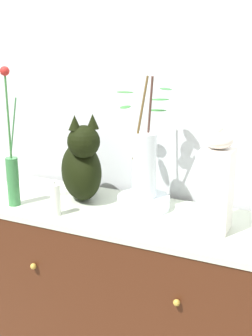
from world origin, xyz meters
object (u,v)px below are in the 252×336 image
object	(u,v)px
vase_slim_green	(12,170)
candle_pillar	(56,200)
bowl_porcelain	(143,202)
vase_glass_clear	(144,163)
cat_sitting	(82,165)
sideboard	(126,309)
jar_lidded_porcelain	(216,183)

from	to	relation	value
vase_slim_green	candle_pillar	bearing A→B (deg)	-5.09
bowl_porcelain	vase_glass_clear	distance (m)	0.16
candle_pillar	bowl_porcelain	bearing A→B (deg)	36.91
bowl_porcelain	cat_sitting	bearing A→B (deg)	-176.07
bowl_porcelain	vase_slim_green	bearing A→B (deg)	-158.92
vase_glass_clear	candle_pillar	distance (m)	0.37
cat_sitting	sideboard	bearing A→B (deg)	-12.21
sideboard	candle_pillar	xyz separation A→B (m)	(-0.23, -0.14, 0.50)
vase_glass_clear	jar_lidded_porcelain	size ratio (longest dim) A/B	1.25
sideboard	jar_lidded_porcelain	size ratio (longest dim) A/B	3.48
cat_sitting	candle_pillar	distance (m)	0.21
sideboard	cat_sitting	size ratio (longest dim) A/B	3.38
cat_sitting	vase_slim_green	distance (m)	0.28
bowl_porcelain	vase_glass_clear	bearing A→B (deg)	101.07
vase_glass_clear	jar_lidded_porcelain	xyz separation A→B (m)	(0.31, -0.08, -0.01)
sideboard	vase_glass_clear	bearing A→B (deg)	56.28
cat_sitting	candle_pillar	xyz separation A→B (m)	(-0.01, -0.19, -0.09)
cat_sitting	bowl_porcelain	size ratio (longest dim) A/B	1.87
sideboard	vase_glass_clear	distance (m)	0.63
vase_slim_green	candle_pillar	world-z (taller)	vase_slim_green
sideboard	vase_slim_green	world-z (taller)	vase_slim_green
bowl_porcelain	jar_lidded_porcelain	xyz separation A→B (m)	(0.31, -0.08, 0.15)
sideboard	jar_lidded_porcelain	xyz separation A→B (m)	(0.35, -0.02, 0.62)
vase_glass_clear	vase_slim_green	bearing A→B (deg)	-158.78
sideboard	bowl_porcelain	distance (m)	0.47
vase_glass_clear	sideboard	bearing A→B (deg)	-123.72
vase_slim_green	vase_glass_clear	size ratio (longest dim) A/B	1.16
vase_slim_green	candle_pillar	size ratio (longest dim) A/B	4.09
jar_lidded_porcelain	bowl_porcelain	bearing A→B (deg)	164.93
cat_sitting	bowl_porcelain	distance (m)	0.30
sideboard	vase_slim_green	size ratio (longest dim) A/B	2.39
vase_glass_clear	jar_lidded_porcelain	distance (m)	0.32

